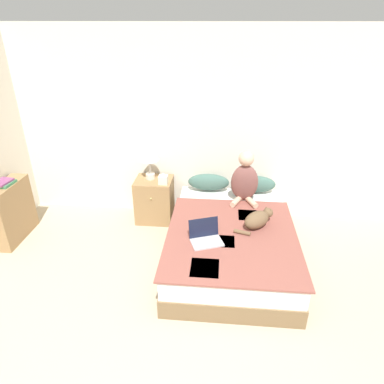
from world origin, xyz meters
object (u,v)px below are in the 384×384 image
Objects in this scene: person_sitting at (245,180)px; tissue_box at (163,179)px; laptop_open at (206,237)px; pillow_far at (255,184)px; nightstand at (155,200)px; table_lamp at (149,154)px; pillow_near at (209,182)px; book_stack_top at (4,183)px; bed at (231,242)px; bookshelf at (11,212)px; cat_tabby at (258,219)px.

person_sitting reaches higher than tissue_box.
pillow_far is at bearing 43.75° from laptop_open.
tissue_box is (0.16, -0.10, 0.37)m from nightstand.
table_lamp is (-1.27, 0.20, 0.23)m from person_sitting.
book_stack_top is at bearing -163.93° from pillow_near.
person_sitting is 1.36× the size of table_lamp.
laptop_open is at bearing -88.56° from pillow_near.
table_lamp reaches higher than nightstand.
book_stack_top is (-2.79, 0.19, 0.56)m from bed.
laptop_open reaches higher than bed.
laptop_open is 1.39m from nightstand.
tissue_box is at bearing -34.33° from table_lamp.
table_lamp is (-0.80, -0.06, 0.40)m from pillow_near.
tissue_box is at bearing 100.63° from laptop_open.
bookshelf is (-2.79, 0.19, 0.15)m from bed.
person_sitting reaches higher than nightstand.
tissue_box reaches higher than pillow_near.
cat_tabby is (0.60, -0.90, -0.02)m from pillow_near.
bookshelf is (-1.73, -0.62, 0.07)m from nightstand.
tissue_box is at bearing 142.05° from bed.
nightstand is at bearing 146.63° from tissue_box.
person_sitting is at bearing -121.52° from pillow_far.
person_sitting is 1.31m from nightstand.
tissue_box is (-0.59, -0.19, 0.10)m from pillow_near.
table_lamp reaches higher than bookshelf.
pillow_near is 1.08m from cat_tabby.
bookshelf reaches higher than nightstand.
person_sitting is 3.00m from bookshelf.
book_stack_top is at bearing 176.16° from bed.
tissue_box is at bearing -33.37° from nightstand.
pillow_far is (0.31, 0.90, 0.35)m from bed.
nightstand is 1.84m from bookshelf.
cat_tabby is 3.09m from book_stack_top.
table_lamp is at bearing 105.63° from cat_tabby.
pillow_far is at bearing 70.84° from bed.
cat_tabby is at bearing -31.03° from table_lamp.
pillow_near reaches higher than bed.
pillow_near is 1.43× the size of laptop_open.
bed is 5.19× the size of laptop_open.
laptop_open is 0.80× the size of table_lamp.
pillow_near and pillow_far have the same top height.
table_lamp reaches higher than bed.
bookshelf is (-3.10, -0.71, -0.19)m from pillow_far.
bed is at bearing -109.16° from pillow_far.
table_lamp is at bearing 142.69° from bed.
nightstand is (-1.22, 0.16, -0.44)m from person_sitting.
cat_tabby reaches higher than nightstand.
pillow_far is 0.34m from person_sitting.
bookshelf is (-1.88, -0.52, -0.30)m from tissue_box.
laptop_open is (-0.44, -0.98, -0.24)m from person_sitting.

